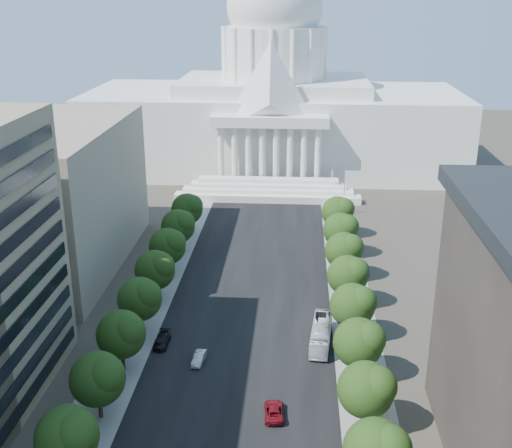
% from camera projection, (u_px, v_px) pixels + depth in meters
% --- Properties ---
extents(road_asphalt, '(30.00, 260.00, 0.01)m').
position_uv_depth(road_asphalt, '(253.00, 289.00, 127.00)').
color(road_asphalt, black).
rests_on(road_asphalt, ground).
extents(sidewalk_left, '(8.00, 260.00, 0.02)m').
position_uv_depth(sidewalk_left, '(158.00, 286.00, 128.20)').
color(sidewalk_left, gray).
rests_on(sidewalk_left, ground).
extents(sidewalk_right, '(8.00, 260.00, 0.02)m').
position_uv_depth(sidewalk_right, '(349.00, 292.00, 125.79)').
color(sidewalk_right, gray).
rests_on(sidewalk_right, ground).
extents(capitol, '(120.00, 56.00, 73.00)m').
position_uv_depth(capitol, '(274.00, 106.00, 209.07)').
color(capitol, white).
rests_on(capitol, ground).
extents(office_block_left_far, '(38.00, 52.00, 30.00)m').
position_uv_depth(office_block_left_far, '(28.00, 196.00, 134.28)').
color(office_block_left_far, gray).
rests_on(office_block_left_far, ground).
extents(tree_l_c, '(7.79, 7.60, 9.97)m').
position_uv_depth(tree_l_c, '(69.00, 436.00, 75.11)').
color(tree_l_c, '#33261C').
rests_on(tree_l_c, ground).
extents(tree_l_d, '(7.79, 7.60, 9.97)m').
position_uv_depth(tree_l_d, '(99.00, 378.00, 86.36)').
color(tree_l_d, '#33261C').
rests_on(tree_l_d, ground).
extents(tree_l_e, '(7.79, 7.60, 9.97)m').
position_uv_depth(tree_l_e, '(123.00, 333.00, 97.61)').
color(tree_l_e, '#33261C').
rests_on(tree_l_e, ground).
extents(tree_l_f, '(7.79, 7.60, 9.97)m').
position_uv_depth(tree_l_f, '(141.00, 298.00, 108.85)').
color(tree_l_f, '#33261C').
rests_on(tree_l_f, ground).
extents(tree_l_g, '(7.79, 7.60, 9.97)m').
position_uv_depth(tree_l_g, '(156.00, 269.00, 120.10)').
color(tree_l_g, '#33261C').
rests_on(tree_l_g, ground).
extents(tree_l_h, '(7.79, 7.60, 9.97)m').
position_uv_depth(tree_l_h, '(169.00, 245.00, 131.35)').
color(tree_l_h, '#33261C').
rests_on(tree_l_h, ground).
extents(tree_l_i, '(7.79, 7.60, 9.97)m').
position_uv_depth(tree_l_i, '(179.00, 225.00, 142.59)').
color(tree_l_i, '#33261C').
rests_on(tree_l_i, ground).
extents(tree_l_j, '(7.79, 7.60, 9.97)m').
position_uv_depth(tree_l_j, '(188.00, 208.00, 153.84)').
color(tree_l_j, '#33261C').
rests_on(tree_l_j, ground).
extents(tree_r_d, '(7.79, 7.60, 9.97)m').
position_uv_depth(tree_r_d, '(369.00, 389.00, 84.07)').
color(tree_r_d, '#33261C').
rests_on(tree_r_d, ground).
extents(tree_r_e, '(7.79, 7.60, 9.97)m').
position_uv_depth(tree_r_e, '(361.00, 342.00, 95.32)').
color(tree_r_e, '#33261C').
rests_on(tree_r_e, ground).
extents(tree_r_f, '(7.79, 7.60, 9.97)m').
position_uv_depth(tree_r_f, '(355.00, 305.00, 106.57)').
color(tree_r_f, '#33261C').
rests_on(tree_r_f, ground).
extents(tree_r_g, '(7.79, 7.60, 9.97)m').
position_uv_depth(tree_r_g, '(350.00, 275.00, 117.81)').
color(tree_r_g, '#33261C').
rests_on(tree_r_g, ground).
extents(tree_r_h, '(7.79, 7.60, 9.97)m').
position_uv_depth(tree_r_h, '(345.00, 250.00, 129.06)').
color(tree_r_h, '#33261C').
rests_on(tree_r_h, ground).
extents(tree_r_i, '(7.79, 7.60, 9.97)m').
position_uv_depth(tree_r_i, '(342.00, 229.00, 140.31)').
color(tree_r_i, '#33261C').
rests_on(tree_r_i, ground).
extents(tree_r_j, '(7.79, 7.60, 9.97)m').
position_uv_depth(tree_r_j, '(339.00, 211.00, 151.55)').
color(tree_r_j, '#33261C').
rests_on(tree_r_j, ground).
extents(streetlight_c, '(2.61, 0.44, 9.00)m').
position_uv_depth(streetlight_c, '(371.00, 345.00, 95.62)').
color(streetlight_c, gray).
rests_on(streetlight_c, ground).
extents(streetlight_d, '(2.61, 0.44, 9.00)m').
position_uv_depth(streetlight_d, '(357.00, 275.00, 119.05)').
color(streetlight_d, gray).
rests_on(streetlight_d, ground).
extents(streetlight_e, '(2.61, 0.44, 9.00)m').
position_uv_depth(streetlight_e, '(348.00, 228.00, 142.48)').
color(streetlight_e, gray).
rests_on(streetlight_e, ground).
extents(streetlight_f, '(2.61, 0.44, 9.00)m').
position_uv_depth(streetlight_f, '(342.00, 195.00, 165.91)').
color(streetlight_f, gray).
rests_on(streetlight_f, ground).
extents(car_silver, '(2.03, 4.72, 1.51)m').
position_uv_depth(car_silver, '(199.00, 358.00, 101.55)').
color(car_silver, '#A9ACB1').
rests_on(car_silver, ground).
extents(car_red, '(2.94, 5.76, 1.56)m').
position_uv_depth(car_red, '(274.00, 411.00, 88.77)').
color(car_red, maroon).
rests_on(car_red, ground).
extents(car_dark_b, '(2.30, 5.54, 1.60)m').
position_uv_depth(car_dark_b, '(162.00, 341.00, 106.63)').
color(car_dark_b, black).
rests_on(car_dark_b, ground).
extents(city_bus, '(4.23, 12.96, 3.54)m').
position_uv_depth(city_bus, '(321.00, 334.00, 106.76)').
color(city_bus, silver).
rests_on(city_bus, ground).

